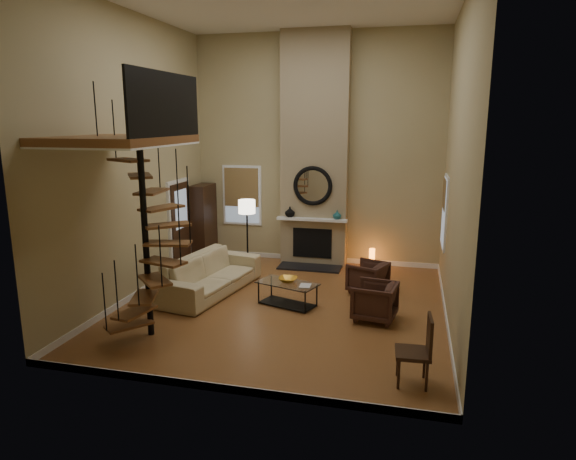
% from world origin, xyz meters
% --- Properties ---
extents(ground, '(6.00, 6.50, 0.01)m').
position_xyz_m(ground, '(0.00, 0.00, -0.01)').
color(ground, '#A96B36').
rests_on(ground, ground).
extents(back_wall, '(6.00, 0.02, 5.50)m').
position_xyz_m(back_wall, '(0.00, 3.25, 2.75)').
color(back_wall, tan).
rests_on(back_wall, ground).
extents(front_wall, '(6.00, 0.02, 5.50)m').
position_xyz_m(front_wall, '(0.00, -3.25, 2.75)').
color(front_wall, tan).
rests_on(front_wall, ground).
extents(left_wall, '(0.02, 6.50, 5.50)m').
position_xyz_m(left_wall, '(-3.00, 0.00, 2.75)').
color(left_wall, tan).
rests_on(left_wall, ground).
extents(right_wall, '(0.02, 6.50, 5.50)m').
position_xyz_m(right_wall, '(3.00, 0.00, 2.75)').
color(right_wall, tan).
rests_on(right_wall, ground).
extents(baseboard_back, '(6.00, 0.02, 0.12)m').
position_xyz_m(baseboard_back, '(0.00, 3.24, 0.06)').
color(baseboard_back, white).
rests_on(baseboard_back, ground).
extents(baseboard_front, '(6.00, 0.02, 0.12)m').
position_xyz_m(baseboard_front, '(0.00, -3.24, 0.06)').
color(baseboard_front, white).
rests_on(baseboard_front, ground).
extents(baseboard_left, '(0.02, 6.50, 0.12)m').
position_xyz_m(baseboard_left, '(-2.99, 0.00, 0.06)').
color(baseboard_left, white).
rests_on(baseboard_left, ground).
extents(baseboard_right, '(0.02, 6.50, 0.12)m').
position_xyz_m(baseboard_right, '(2.99, 0.00, 0.06)').
color(baseboard_right, white).
rests_on(baseboard_right, ground).
extents(chimney_breast, '(1.60, 0.38, 5.50)m').
position_xyz_m(chimney_breast, '(0.00, 3.06, 2.75)').
color(chimney_breast, '#948160').
rests_on(chimney_breast, ground).
extents(hearth, '(1.50, 0.60, 0.04)m').
position_xyz_m(hearth, '(0.00, 2.57, 0.02)').
color(hearth, black).
rests_on(hearth, ground).
extents(firebox, '(0.95, 0.02, 0.72)m').
position_xyz_m(firebox, '(0.00, 2.86, 0.55)').
color(firebox, black).
rests_on(firebox, chimney_breast).
extents(mantel, '(1.70, 0.18, 0.06)m').
position_xyz_m(mantel, '(0.00, 2.78, 1.15)').
color(mantel, white).
rests_on(mantel, chimney_breast).
extents(mirror_frame, '(0.94, 0.10, 0.94)m').
position_xyz_m(mirror_frame, '(0.00, 2.84, 1.95)').
color(mirror_frame, black).
rests_on(mirror_frame, chimney_breast).
extents(mirror_disc, '(0.80, 0.01, 0.80)m').
position_xyz_m(mirror_disc, '(0.00, 2.85, 1.95)').
color(mirror_disc, white).
rests_on(mirror_disc, chimney_breast).
extents(vase_left, '(0.24, 0.24, 0.25)m').
position_xyz_m(vase_left, '(-0.55, 2.82, 1.30)').
color(vase_left, black).
rests_on(vase_left, mantel).
extents(vase_right, '(0.20, 0.20, 0.21)m').
position_xyz_m(vase_right, '(0.60, 2.82, 1.28)').
color(vase_right, '#1A555B').
rests_on(vase_right, mantel).
extents(window_back, '(1.02, 0.06, 1.52)m').
position_xyz_m(window_back, '(-1.90, 3.22, 1.62)').
color(window_back, white).
rests_on(window_back, back_wall).
extents(window_right, '(0.06, 1.02, 1.52)m').
position_xyz_m(window_right, '(2.97, 2.00, 1.63)').
color(window_right, white).
rests_on(window_right, right_wall).
extents(entry_door, '(0.10, 1.05, 2.16)m').
position_xyz_m(entry_door, '(-2.95, 1.80, 1.05)').
color(entry_door, white).
rests_on(entry_door, ground).
extents(loft, '(1.70, 2.20, 1.09)m').
position_xyz_m(loft, '(-2.04, -1.80, 3.24)').
color(loft, brown).
rests_on(loft, left_wall).
extents(spiral_stair, '(1.47, 1.47, 4.06)m').
position_xyz_m(spiral_stair, '(-1.78, -1.79, 1.78)').
color(spiral_stair, black).
rests_on(spiral_stair, ground).
extents(hutch, '(0.40, 0.85, 1.90)m').
position_xyz_m(hutch, '(-2.78, 2.77, 0.95)').
color(hutch, '#321C10').
rests_on(hutch, ground).
extents(sofa, '(1.45, 2.75, 0.76)m').
position_xyz_m(sofa, '(-1.65, 0.40, 0.40)').
color(sofa, '#C9B88B').
rests_on(sofa, ground).
extents(armchair_near, '(0.90, 0.89, 0.64)m').
position_xyz_m(armchair_near, '(1.57, 1.04, 0.35)').
color(armchair_near, '#40251D').
rests_on(armchair_near, ground).
extents(armchair_far, '(0.83, 0.82, 0.67)m').
position_xyz_m(armchair_far, '(1.82, -0.31, 0.35)').
color(armchair_far, '#40251D').
rests_on(armchair_far, ground).
extents(coffee_table, '(1.27, 0.90, 0.44)m').
position_xyz_m(coffee_table, '(0.07, 0.05, 0.28)').
color(coffee_table, silver).
rests_on(coffee_table, ground).
extents(bowl, '(0.35, 0.35, 0.09)m').
position_xyz_m(bowl, '(0.07, 0.10, 0.50)').
color(bowl, gold).
rests_on(bowl, coffee_table).
extents(book, '(0.22, 0.29, 0.03)m').
position_xyz_m(book, '(0.42, -0.10, 0.46)').
color(book, gray).
rests_on(book, coffee_table).
extents(floor_lamp, '(0.39, 0.39, 1.70)m').
position_xyz_m(floor_lamp, '(-1.34, 1.91, 1.41)').
color(floor_lamp, black).
rests_on(floor_lamp, ground).
extents(accent_lamp, '(0.14, 0.14, 0.49)m').
position_xyz_m(accent_lamp, '(1.45, 2.88, 0.25)').
color(accent_lamp, orange).
rests_on(accent_lamp, ground).
extents(side_chair, '(0.49, 0.49, 0.98)m').
position_xyz_m(side_chair, '(2.50, -2.40, 0.53)').
color(side_chair, '#321C10').
rests_on(side_chair, ground).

